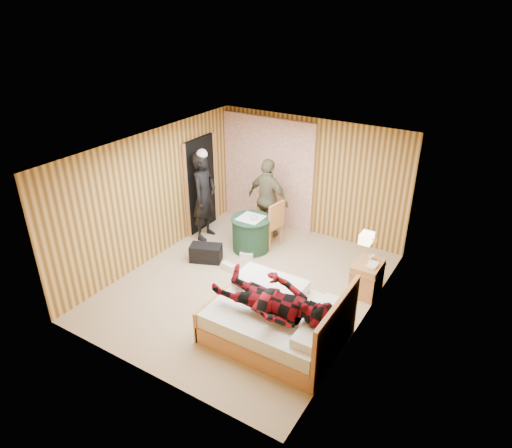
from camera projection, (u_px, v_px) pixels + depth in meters
The scene contains 23 objects.
floor at pixel (247, 285), 8.18m from camera, with size 4.20×5.00×0.01m, color tan.
ceiling at pixel (245, 151), 7.05m from camera, with size 4.20×5.00×0.01m, color silver.
wall_back at pixel (311, 177), 9.52m from camera, with size 4.20×0.02×2.50m, color #D5A752.
wall_left at pixel (153, 197), 8.60m from camera, with size 0.02×5.00×2.50m, color #D5A752.
wall_right at pixel (368, 257), 6.63m from camera, with size 0.02×5.00×2.50m, color #D5A752.
curtain at pixel (268, 172), 9.95m from camera, with size 2.20×0.08×2.40m, color white.
doorway at pixel (201, 185), 9.74m from camera, with size 0.06×0.90×2.05m, color black.
wall_lamp at pixel (367, 238), 7.03m from camera, with size 0.26×0.24×0.16m.
bed at pixel (278, 320), 6.83m from camera, with size 1.95×1.49×1.03m.
nightstand at pixel (367, 277), 7.84m from camera, with size 0.46×0.62×0.60m.
round_table at pixel (251, 233), 9.18m from camera, with size 0.80×0.80×0.71m.
chair_far at pixel (266, 214), 9.59m from camera, with size 0.54×0.54×0.93m.
chair_near at pixel (272, 221), 9.18m from camera, with size 0.52×0.52×1.01m.
duffel_bag at pixel (206, 253), 8.86m from camera, with size 0.60×0.32×0.34m, color black.
sneaker_left at pixel (246, 255), 8.99m from camera, with size 0.26×0.10×0.11m, color white.
sneaker_right at pixel (228, 267), 8.61m from camera, with size 0.29×0.12×0.13m, color white.
woman_standing at pixel (204, 196), 9.41m from camera, with size 0.68×0.45×1.87m, color black.
man_at_table at pixel (268, 199), 9.46m from camera, with size 1.01×0.42×1.72m, color brown.
man_on_bed at pixel (272, 293), 6.35m from camera, with size 1.77×0.67×0.86m, color maroon.
book_lower at pixel (368, 264), 7.67m from camera, with size 0.17×0.22×0.02m, color white.
book_upper at pixel (368, 263), 7.66m from camera, with size 0.16×0.22×0.02m, color white.
cup_nightstand at pixel (371, 257), 7.79m from camera, with size 0.10×0.10×0.09m, color white.
cup_table at pixel (254, 218), 8.91m from camera, with size 0.12×0.12×0.10m, color white.
Camera 1 is at (3.71, -5.71, 4.66)m, focal length 32.00 mm.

